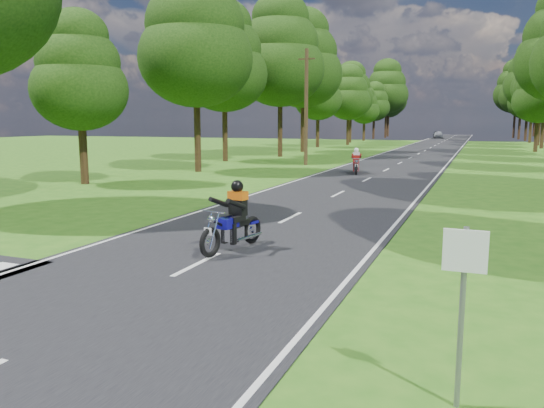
% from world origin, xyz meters
% --- Properties ---
extents(ground, '(160.00, 160.00, 0.00)m').
position_xyz_m(ground, '(0.00, 0.00, 0.00)').
color(ground, '#2B6216').
rests_on(ground, ground).
extents(main_road, '(7.00, 140.00, 0.02)m').
position_xyz_m(main_road, '(0.00, 50.00, 0.01)').
color(main_road, black).
rests_on(main_road, ground).
extents(road_markings, '(7.40, 140.00, 0.01)m').
position_xyz_m(road_markings, '(-0.14, 48.13, 0.02)').
color(road_markings, silver).
rests_on(road_markings, main_road).
extents(treeline, '(40.00, 115.35, 14.78)m').
position_xyz_m(treeline, '(1.43, 60.06, 8.25)').
color(treeline, black).
rests_on(treeline, ground).
extents(telegraph_pole, '(1.20, 0.26, 8.00)m').
position_xyz_m(telegraph_pole, '(-6.00, 28.00, 4.07)').
color(telegraph_pole, '#382616').
rests_on(telegraph_pole, ground).
extents(road_sign, '(0.45, 0.07, 2.00)m').
position_xyz_m(road_sign, '(5.50, -2.01, 1.34)').
color(road_sign, slate).
rests_on(road_sign, ground).
extents(rider_near_blue, '(1.03, 2.09, 1.67)m').
position_xyz_m(rider_near_blue, '(0.14, 3.45, 0.86)').
color(rider_near_blue, '#110C8B').
rests_on(rider_near_blue, main_road).
extents(rider_far_red, '(1.04, 1.91, 1.52)m').
position_xyz_m(rider_far_red, '(-1.22, 22.82, 0.78)').
color(rider_far_red, '#AC170D').
rests_on(rider_far_red, main_road).
extents(distant_car, '(2.18, 4.16, 1.35)m').
position_xyz_m(distant_car, '(-1.94, 91.71, 0.70)').
color(distant_car, '#B1B4B9').
rests_on(distant_car, main_road).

